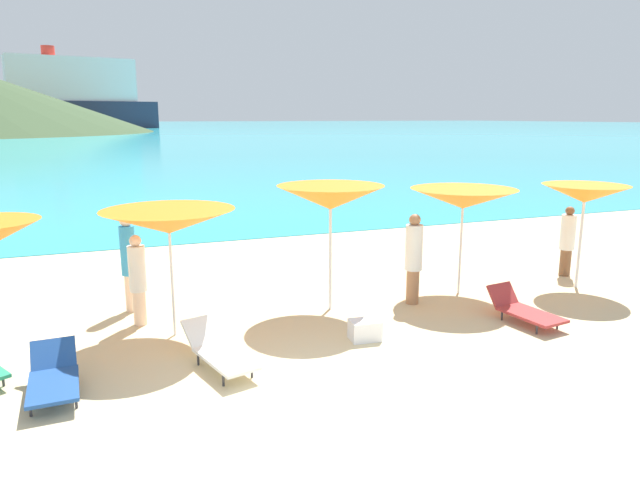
% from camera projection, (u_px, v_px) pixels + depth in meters
% --- Properties ---
extents(ground_plane, '(50.00, 100.00, 0.30)m').
position_uv_depth(ground_plane, '(197.00, 252.00, 16.52)').
color(ground_plane, beige).
extents(ocean_water, '(650.00, 440.00, 0.02)m').
position_uv_depth(ocean_water, '(104.00, 126.00, 217.73)').
color(ocean_water, '#2DADBC').
rests_on(ocean_water, ground_plane).
extents(umbrella_2, '(2.19, 2.19, 2.18)m').
position_uv_depth(umbrella_2, '(169.00, 222.00, 9.40)').
color(umbrella_2, silver).
rests_on(umbrella_2, ground_plane).
extents(umbrella_3, '(2.20, 2.20, 2.41)m').
position_uv_depth(umbrella_3, '(330.00, 198.00, 10.69)').
color(umbrella_3, silver).
rests_on(umbrella_3, ground_plane).
extents(umbrella_4, '(2.40, 2.40, 2.22)m').
position_uv_depth(umbrella_4, '(463.00, 199.00, 11.73)').
color(umbrella_4, silver).
rests_on(umbrella_4, ground_plane).
extents(umbrella_5, '(1.95, 1.95, 2.25)m').
position_uv_depth(umbrella_5, '(585.00, 194.00, 12.13)').
color(umbrella_5, silver).
rests_on(umbrella_5, ground_plane).
extents(lounge_chair_3, '(0.66, 1.43, 0.56)m').
position_uv_depth(lounge_chair_3, '(53.00, 377.00, 7.67)').
color(lounge_chair_3, '#1E478C').
rests_on(lounge_chair_3, ground_plane).
extents(lounge_chair_4, '(0.92, 1.73, 0.55)m').
position_uv_depth(lounge_chair_4, '(218.00, 350.00, 8.53)').
color(lounge_chair_4, white).
rests_on(lounge_chair_4, ground_plane).
extents(lounge_chair_5, '(0.79, 1.49, 0.57)m').
position_uv_depth(lounge_chair_5, '(523.00, 309.00, 10.39)').
color(lounge_chair_5, '#A53333').
rests_on(lounge_chair_5, ground_plane).
extents(beachgoer_1, '(0.28, 0.28, 1.89)m').
position_uv_depth(beachgoer_1, '(129.00, 259.00, 10.82)').
color(beachgoer_1, beige).
rests_on(beachgoer_1, ground_plane).
extents(beachgoer_2, '(0.34, 0.34, 1.81)m').
position_uv_depth(beachgoer_2, '(414.00, 257.00, 11.29)').
color(beachgoer_2, '#A3704C').
rests_on(beachgoer_2, ground_plane).
extents(beachgoer_3, '(0.30, 0.30, 1.64)m').
position_uv_depth(beachgoer_3, '(138.00, 278.00, 10.13)').
color(beachgoer_3, beige).
rests_on(beachgoer_3, ground_plane).
extents(beachgoer_4, '(0.33, 0.33, 1.64)m').
position_uv_depth(beachgoer_4, '(567.00, 240.00, 13.32)').
color(beachgoer_4, brown).
rests_on(beachgoer_4, ground_plane).
extents(cooler_box, '(0.53, 0.41, 0.34)m').
position_uv_depth(cooler_box, '(365.00, 330.00, 9.58)').
color(cooler_box, white).
rests_on(cooler_box, ground_plane).
extents(cruise_ship, '(49.91, 20.30, 24.25)m').
position_uv_depth(cruise_ship, '(74.00, 97.00, 176.35)').
color(cruise_ship, '#262D47').
rests_on(cruise_ship, ocean_water).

